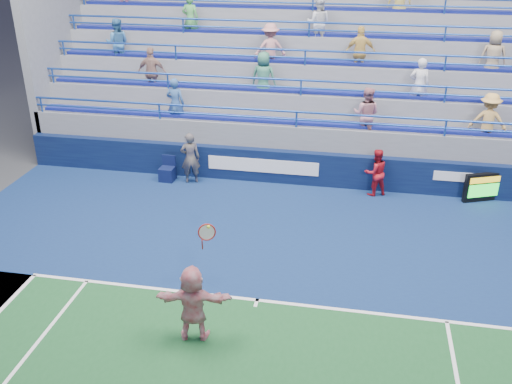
% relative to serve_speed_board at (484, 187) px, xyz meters
% --- Properties ---
extents(ground, '(120.00, 120.00, 0.00)m').
position_rel_serve_speed_board_xyz_m(ground, '(-5.82, -6.27, -0.46)').
color(ground, '#333538').
extents(sponsor_wall, '(18.00, 0.32, 1.10)m').
position_rel_serve_speed_board_xyz_m(sponsor_wall, '(-5.81, 0.23, 0.09)').
color(sponsor_wall, '#091036').
rests_on(sponsor_wall, ground).
extents(bleacher_stand, '(18.00, 5.60, 6.13)m').
position_rel_serve_speed_board_xyz_m(bleacher_stand, '(-5.82, 4.00, 1.08)').
color(bleacher_stand, slate).
rests_on(bleacher_stand, ground).
extents(serve_speed_board, '(1.28, 0.64, 0.92)m').
position_rel_serve_speed_board_xyz_m(serve_speed_board, '(0.00, 0.00, 0.00)').
color(serve_speed_board, black).
rests_on(serve_speed_board, ground).
extents(judge_chair, '(0.49, 0.49, 0.82)m').
position_rel_serve_speed_board_xyz_m(judge_chair, '(-9.91, -0.32, -0.20)').
color(judge_chair, '#0C143C').
rests_on(judge_chair, ground).
extents(tennis_player, '(1.60, 0.70, 2.67)m').
position_rel_serve_speed_board_xyz_m(tennis_player, '(-6.85, -7.71, 0.38)').
color(tennis_player, white).
rests_on(tennis_player, ground).
extents(line_judge, '(0.71, 0.58, 1.70)m').
position_rel_serve_speed_board_xyz_m(line_judge, '(-9.11, -0.31, 0.39)').
color(line_judge, '#131536').
rests_on(line_judge, ground).
extents(ball_girl, '(0.90, 0.83, 1.51)m').
position_rel_serve_speed_board_xyz_m(ball_girl, '(-3.26, -0.16, 0.29)').
color(ball_girl, '#B21420').
rests_on(ball_girl, ground).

